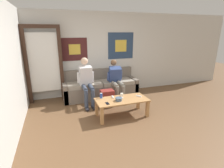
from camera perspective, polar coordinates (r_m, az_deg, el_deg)
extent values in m
plane|color=brown|center=(3.75, 5.10, -14.98)|extent=(18.00, 18.00, 0.00)
cube|color=silver|center=(5.59, -5.01, 9.58)|extent=(10.00, 0.05, 2.55)
cube|color=#471E1E|center=(5.41, -12.09, 10.99)|extent=(0.76, 0.01, 0.67)
cube|color=gold|center=(5.40, -12.08, 10.98)|extent=(0.34, 0.01, 0.30)
cube|color=navy|center=(5.77, 2.90, 12.35)|extent=(0.86, 0.01, 0.83)
cube|color=gold|center=(5.77, 2.93, 12.35)|extent=(0.39, 0.01, 0.37)
cube|color=silver|center=(3.08, -32.74, 1.03)|extent=(0.05, 10.00, 2.55)
cube|color=#382319|center=(5.29, -26.06, 4.79)|extent=(0.10, 0.10, 2.05)
cube|color=#382319|center=(5.25, -16.27, 5.75)|extent=(0.10, 0.10, 2.05)
cube|color=#382319|center=(5.16, -22.49, 17.03)|extent=(1.00, 0.10, 0.10)
cube|color=silver|center=(5.25, -21.30, 6.42)|extent=(0.82, 0.02, 1.64)
cube|color=#70665B|center=(5.67, -4.54, 0.84)|extent=(2.27, 0.13, 0.83)
cube|color=#70665B|center=(5.40, -3.52, -2.30)|extent=(2.27, 0.60, 0.41)
cube|color=#70665B|center=(5.22, -15.01, -2.85)|extent=(0.12, 0.60, 0.53)
cube|color=#70665B|center=(5.74, 6.87, -0.59)|extent=(0.12, 0.60, 0.53)
cube|color=gray|center=(5.22, -8.96, -0.21)|extent=(1.00, 0.56, 0.10)
cube|color=gray|center=(5.47, 1.57, 0.80)|extent=(1.00, 0.56, 0.10)
cube|color=#B27F4C|center=(4.16, 3.24, -5.17)|extent=(1.24, 0.59, 0.03)
cube|color=#B27F4C|center=(4.30, -5.05, -7.60)|extent=(0.07, 0.07, 0.40)
cube|color=#B27F4C|center=(4.67, 8.54, -5.70)|extent=(0.07, 0.07, 0.40)
cube|color=#B27F4C|center=(3.88, -3.31, -10.39)|extent=(0.07, 0.07, 0.40)
cube|color=#B27F4C|center=(4.28, 11.48, -7.97)|extent=(0.07, 0.07, 0.40)
cylinder|color=#384256|center=(4.76, -9.03, -1.25)|extent=(0.11, 0.43, 0.11)
cylinder|color=#384256|center=(4.64, -8.42, -4.90)|extent=(0.10, 0.10, 0.49)
cube|color=#232328|center=(4.67, -8.13, -7.98)|extent=(0.11, 0.25, 0.05)
cylinder|color=#384256|center=(4.79, -6.91, -1.04)|extent=(0.11, 0.43, 0.11)
cylinder|color=#384256|center=(4.67, -6.24, -4.66)|extent=(0.10, 0.10, 0.49)
cube|color=#232328|center=(4.71, -5.96, -7.72)|extent=(0.11, 0.25, 0.05)
cube|color=silver|center=(4.95, -8.67, 2.66)|extent=(0.35, 0.31, 0.56)
sphere|color=beige|center=(4.92, -9.01, 7.39)|extent=(0.20, 0.20, 0.20)
cylinder|color=silver|center=(4.92, -10.86, 1.98)|extent=(0.08, 0.10, 0.30)
cylinder|color=silver|center=(4.99, -6.45, 2.37)|extent=(0.08, 0.10, 0.30)
cylinder|color=gray|center=(5.00, 0.98, -0.17)|extent=(0.11, 0.39, 0.11)
cylinder|color=gray|center=(4.90, 1.74, -3.53)|extent=(0.10, 0.10, 0.49)
cube|color=#232328|center=(4.93, 2.00, -6.46)|extent=(0.11, 0.25, 0.05)
cylinder|color=gray|center=(5.06, 2.90, 0.02)|extent=(0.11, 0.39, 0.11)
cylinder|color=gray|center=(4.96, 3.69, -3.29)|extent=(0.10, 0.10, 0.49)
cube|color=#232328|center=(4.99, 3.95, -6.18)|extent=(0.11, 0.25, 0.05)
cube|color=#33477F|center=(5.21, 0.93, 3.07)|extent=(0.37, 0.39, 0.51)
sphere|color=brown|center=(5.24, 0.52, 7.03)|extent=(0.18, 0.18, 0.18)
cylinder|color=#33477F|center=(5.17, -1.14, 2.50)|extent=(0.08, 0.12, 0.27)
cylinder|color=#33477F|center=(5.29, 2.87, 2.83)|extent=(0.08, 0.12, 0.27)
cube|color=maroon|center=(4.77, -1.60, -4.64)|extent=(0.35, 0.26, 0.45)
cube|color=maroon|center=(4.71, -1.17, -6.29)|extent=(0.25, 0.09, 0.20)
cylinder|color=#475B75|center=(4.05, 2.17, -5.01)|extent=(0.15, 0.15, 0.07)
torus|color=#475B75|center=(4.03, 2.18, -4.57)|extent=(0.16, 0.16, 0.02)
cylinder|color=silver|center=(4.34, 3.22, -3.49)|extent=(0.07, 0.07, 0.07)
cylinder|color=black|center=(4.32, 3.23, -2.96)|extent=(0.00, 0.00, 0.01)
cylinder|color=#28479E|center=(4.21, -3.56, -3.82)|extent=(0.07, 0.07, 0.12)
cylinder|color=silver|center=(4.18, -3.58, -3.02)|extent=(0.06, 0.06, 0.00)
cube|color=white|center=(4.23, 2.76, -4.38)|extent=(0.12, 0.13, 0.02)
cylinder|color=#333842|center=(4.24, 2.38, -4.13)|extent=(0.01, 0.01, 0.00)
cube|color=white|center=(4.37, 8.77, -3.89)|extent=(0.12, 0.13, 0.02)
cylinder|color=#333842|center=(4.37, 8.39, -3.64)|extent=(0.01, 0.01, 0.00)
cube|color=white|center=(4.25, 0.26, -4.25)|extent=(0.05, 0.15, 0.02)
cylinder|color=#333842|center=(4.28, 0.17, -3.92)|extent=(0.01, 0.01, 0.00)
cube|color=black|center=(3.91, -1.54, -6.34)|extent=(0.07, 0.14, 0.01)
cube|color=black|center=(3.90, -1.54, -6.26)|extent=(0.06, 0.13, 0.00)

